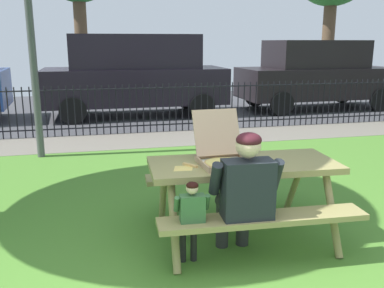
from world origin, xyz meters
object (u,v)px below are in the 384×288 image
at_px(pizza_slice_on_table, 185,167).
at_px(parked_car_center, 135,74).
at_px(adult_at_table, 244,192).
at_px(parked_car_right, 316,74).
at_px(picnic_table_foreground, 243,179).
at_px(pizza_box_open, 222,154).
at_px(child_at_table, 191,215).

relative_size(pizza_slice_on_table, parked_car_center, 0.06).
height_order(pizza_slice_on_table, adult_at_table, adult_at_table).
relative_size(parked_car_center, parked_car_right, 1.04).
bearing_deg(pizza_slice_on_table, picnic_table_foreground, 5.72).
xyz_separation_m(parked_car_center, parked_car_right, (5.15, -0.00, -0.09)).
xyz_separation_m(pizza_box_open, child_at_table, (-0.43, -0.52, -0.37)).
height_order(picnic_table_foreground, pizza_slice_on_table, pizza_slice_on_table).
bearing_deg(adult_at_table, pizza_box_open, 94.17).
xyz_separation_m(pizza_box_open, pizza_slice_on_table, (-0.38, -0.08, -0.08)).
bearing_deg(adult_at_table, child_at_table, -178.72).
bearing_deg(child_at_table, pizza_slice_on_table, 84.00).
distance_m(pizza_box_open, pizza_slice_on_table, 0.40).
relative_size(picnic_table_foreground, pizza_box_open, 3.16).
xyz_separation_m(adult_at_table, parked_car_center, (-0.13, 7.87, 0.44)).
distance_m(pizza_slice_on_table, parked_car_center, 7.44).
bearing_deg(pizza_slice_on_table, child_at_table, -96.00).
relative_size(pizza_slice_on_table, adult_at_table, 0.22).
bearing_deg(pizza_box_open, adult_at_table, -85.83).
xyz_separation_m(pizza_slice_on_table, adult_at_table, (0.42, -0.43, -0.12)).
bearing_deg(parked_car_right, pizza_box_open, -124.53).
height_order(pizza_slice_on_table, child_at_table, child_at_table).
distance_m(pizza_box_open, child_at_table, 0.77).
bearing_deg(pizza_box_open, pizza_slice_on_table, -168.56).
bearing_deg(parked_car_center, pizza_box_open, -89.29).
bearing_deg(parked_car_center, parked_car_right, -0.01).
bearing_deg(child_at_table, parked_car_right, 55.13).
bearing_deg(picnic_table_foreground, pizza_slice_on_table, -174.28).
relative_size(picnic_table_foreground, pizza_slice_on_table, 7.29).
relative_size(adult_at_table, child_at_table, 1.48).
height_order(pizza_box_open, parked_car_center, parked_car_center).
relative_size(child_at_table, parked_car_center, 0.17).
relative_size(picnic_table_foreground, child_at_table, 2.33).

